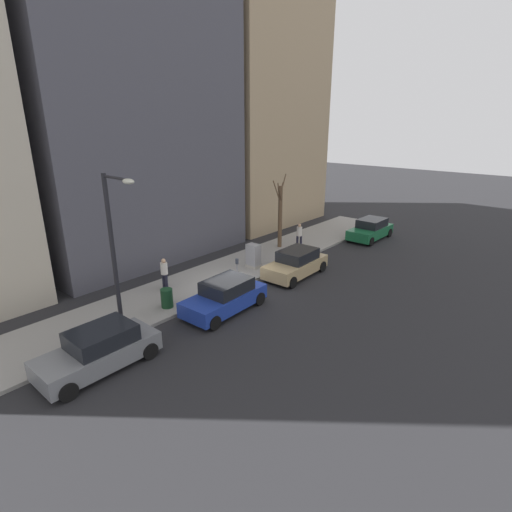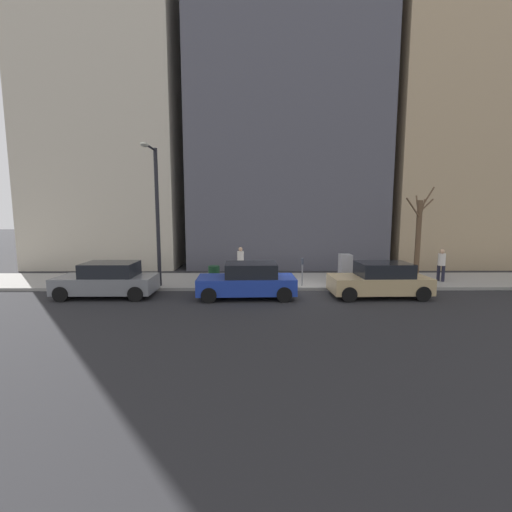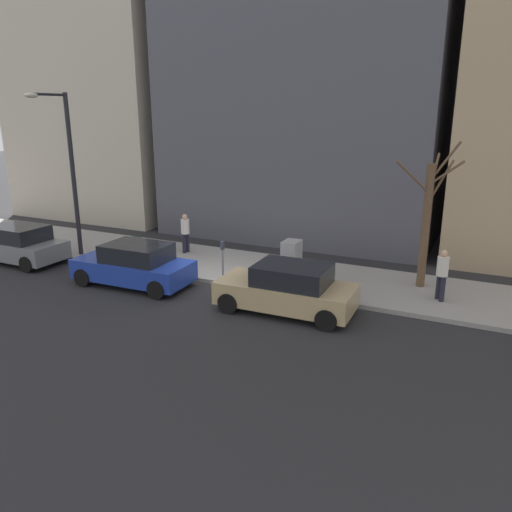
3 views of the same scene
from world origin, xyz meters
name	(u,v)px [view 3 (image 3 of 3)]	position (x,y,z in m)	size (l,w,h in m)	color
ground_plane	(205,283)	(0.00, 0.00, 0.00)	(120.00, 120.00, 0.00)	#232326
sidewalk	(232,266)	(2.00, 0.00, 0.07)	(4.00, 36.00, 0.15)	gray
parked_car_tan	(287,289)	(-1.17, -3.66, 0.74)	(2.01, 4.24, 1.52)	tan
parked_car_blue	(134,265)	(-1.24, 2.14, 0.74)	(2.04, 4.26, 1.52)	#1E389E
parked_car_grey	(17,244)	(-1.04, 8.29, 0.74)	(1.93, 4.20, 1.52)	slate
parking_meter	(223,256)	(0.45, -0.48, 0.98)	(0.14, 0.10, 1.35)	slate
utility_box	(291,261)	(1.30, -2.79, 0.85)	(0.83, 0.61, 1.43)	#A8A399
streetlamp	(67,162)	(0.28, 6.44, 4.02)	(1.97, 0.32, 6.50)	black
bare_tree	(427,220)	(2.62, -7.08, 2.47)	(1.41, 2.01, 4.91)	brown
trash_bin	(135,249)	(0.90, 3.84, 0.60)	(0.56, 0.56, 0.90)	#14381E
pedestrian_near_meter	(442,272)	(1.49, -7.82, 1.09)	(0.36, 0.36, 1.66)	#1E1E2D
pedestrian_midblock	(185,231)	(2.70, 2.58, 1.09)	(0.40, 0.36, 1.66)	#1E1E2D
office_tower_right	(119,31)	(10.39, 11.81, 10.41)	(9.78, 9.78, 20.82)	#BCB29E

